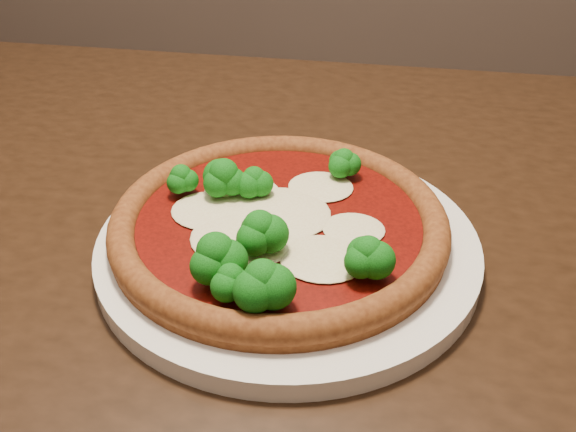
# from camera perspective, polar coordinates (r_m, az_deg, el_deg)

# --- Properties ---
(dining_table) EXTENTS (1.29, 0.88, 0.75)m
(dining_table) POSITION_cam_1_polar(r_m,az_deg,el_deg) (0.67, -4.35, -6.89)
(dining_table) COLOR black
(dining_table) RESTS_ON floor
(plate) EXTENTS (0.33, 0.33, 0.02)m
(plate) POSITION_cam_1_polar(r_m,az_deg,el_deg) (0.57, 0.00, -2.59)
(plate) COLOR white
(plate) RESTS_ON dining_table
(pizza) EXTENTS (0.30, 0.30, 0.06)m
(pizza) POSITION_cam_1_polar(r_m,az_deg,el_deg) (0.55, -1.10, -0.59)
(pizza) COLOR brown
(pizza) RESTS_ON plate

